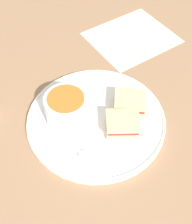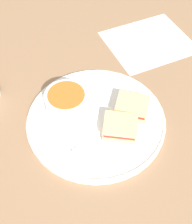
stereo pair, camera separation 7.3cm
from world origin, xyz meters
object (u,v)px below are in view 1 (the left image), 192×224
(sandwich_half_near, at_px, (123,124))
(sandwich_half_far, at_px, (130,103))
(spoon, at_px, (82,153))
(soup_bowl, at_px, (67,109))

(sandwich_half_near, xyz_separation_m, sandwich_half_far, (0.03, -0.06, 0.00))
(spoon, distance_m, sandwich_half_near, 0.12)
(spoon, height_order, sandwich_half_near, sandwich_half_near)
(sandwich_half_near, bearing_deg, soup_bowl, 35.27)
(soup_bowl, height_order, sandwich_half_near, soup_bowl)
(soup_bowl, height_order, spoon, soup_bowl)
(spoon, height_order, sandwich_half_far, sandwich_half_far)
(spoon, xyz_separation_m, sandwich_half_far, (0.02, -0.17, 0.01))
(sandwich_half_near, relative_size, sandwich_half_far, 1.00)
(soup_bowl, relative_size, sandwich_half_far, 1.03)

